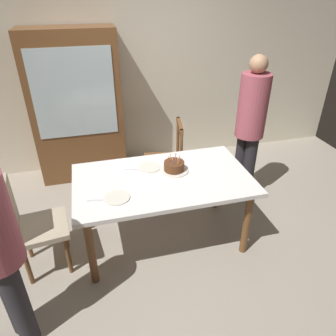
% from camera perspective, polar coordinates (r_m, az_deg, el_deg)
% --- Properties ---
extents(ground, '(6.40, 6.40, 0.00)m').
position_cam_1_polar(ground, '(3.39, -0.84, -12.53)').
color(ground, '#9E9384').
extents(back_wall, '(6.40, 0.10, 2.60)m').
position_cam_1_polar(back_wall, '(4.42, -7.03, 17.02)').
color(back_wall, beige).
rests_on(back_wall, ground).
extents(dining_table, '(1.65, 0.96, 0.75)m').
position_cam_1_polar(dining_table, '(2.98, -0.93, -3.23)').
color(dining_table, white).
rests_on(dining_table, ground).
extents(birthday_cake, '(0.28, 0.28, 0.16)m').
position_cam_1_polar(birthday_cake, '(3.02, 1.12, 0.22)').
color(birthday_cake, silver).
rests_on(birthday_cake, dining_table).
extents(plate_near_celebrant, '(0.22, 0.22, 0.01)m').
position_cam_1_polar(plate_near_celebrant, '(2.70, -9.26, -5.34)').
color(plate_near_celebrant, silver).
rests_on(plate_near_celebrant, dining_table).
extents(plate_far_side, '(0.22, 0.22, 0.01)m').
position_cam_1_polar(plate_far_side, '(3.09, -3.38, 0.14)').
color(plate_far_side, silver).
rests_on(plate_far_side, dining_table).
extents(fork_near_celebrant, '(0.18, 0.04, 0.01)m').
position_cam_1_polar(fork_near_celebrant, '(2.70, -12.66, -5.72)').
color(fork_near_celebrant, silver).
rests_on(fork_near_celebrant, dining_table).
extents(fork_far_side, '(0.18, 0.06, 0.01)m').
position_cam_1_polar(fork_far_side, '(3.08, -6.30, -0.28)').
color(fork_far_side, silver).
rests_on(fork_far_side, dining_table).
extents(chair_spindle_back, '(0.51, 0.51, 0.95)m').
position_cam_1_polar(chair_spindle_back, '(3.79, -0.52, 1.17)').
color(chair_spindle_back, brown).
rests_on(chair_spindle_back, ground).
extents(chair_upholstered, '(0.49, 0.49, 0.95)m').
position_cam_1_polar(chair_upholstered, '(3.00, -23.92, -9.07)').
color(chair_upholstered, tan).
rests_on(chair_upholstered, ground).
extents(person_guest, '(0.32, 0.32, 1.71)m').
position_cam_1_polar(person_guest, '(3.63, 14.72, 7.91)').
color(person_guest, '#262328').
rests_on(person_guest, ground).
extents(china_cabinet, '(1.10, 0.45, 1.90)m').
position_cam_1_polar(china_cabinet, '(4.20, -16.17, 10.38)').
color(china_cabinet, brown).
rests_on(china_cabinet, ground).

